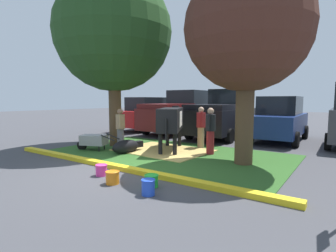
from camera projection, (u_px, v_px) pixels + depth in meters
name	position (u px, v px, depth m)	size (l,w,h in m)	color
ground_plane	(122.00, 170.00, 7.05)	(80.00, 80.00, 0.00)	#424247
grass_island	(168.00, 153.00, 9.22)	(8.07, 4.63, 0.02)	#2D5B23
curb_yellow	(116.00, 167.00, 7.20)	(9.27, 0.24, 0.12)	yellow
hay_bedding	(163.00, 150.00, 9.69)	(3.20, 2.40, 0.04)	tan
shade_tree_left	(114.00, 33.00, 10.38)	(4.58, 4.58, 6.79)	brown
shade_tree_right	(247.00, 29.00, 7.35)	(3.53, 3.53, 5.63)	#4C3823
cow_holstein	(171.00, 119.00, 9.74)	(1.80, 2.93, 1.61)	black
calf_lying	(126.00, 147.00, 9.28)	(0.62, 1.33, 0.48)	black
person_handler	(210.00, 130.00, 8.99)	(0.34, 0.52, 1.60)	maroon
person_visitor_near	(201.00, 126.00, 10.16)	(0.38, 0.42, 1.60)	#9E7F5B
person_visitor_far	(120.00, 128.00, 9.88)	(0.37, 0.43, 1.55)	slate
wheelbarrow	(94.00, 140.00, 9.77)	(1.59, 1.02, 0.63)	gray
bucket_pink	(101.00, 170.00, 6.55)	(0.30, 0.30, 0.28)	#EA3893
bucket_orange	(112.00, 177.00, 5.92)	(0.32, 0.32, 0.29)	orange
bucket_green	(151.00, 180.00, 5.71)	(0.31, 0.31, 0.27)	green
bucket_blue	(148.00, 187.00, 5.22)	(0.29, 0.29, 0.32)	blue
sedan_red	(146.00, 114.00, 16.45)	(2.07, 4.43, 2.02)	red
pickup_truck_maroon	(180.00, 113.00, 15.07)	(2.28, 5.43, 2.42)	maroon
pickup_truck_black	(225.00, 115.00, 13.40)	(2.28, 5.43, 2.42)	black
sedan_silver	(280.00, 119.00, 11.97)	(2.07, 4.43, 2.02)	navy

